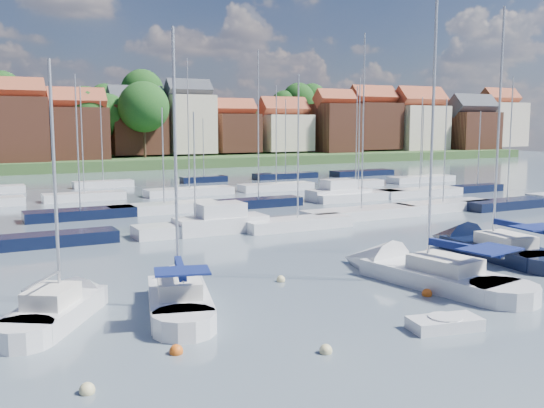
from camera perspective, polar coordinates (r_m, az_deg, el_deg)
ground at (r=66.54m, az=-7.31°, el=0.45°), size 260.00×260.00×0.00m
sailboat_left at (r=28.30m, az=-8.87°, el=-8.55°), size 5.01×10.05×13.30m
sailboat_centre at (r=33.21m, az=13.04°, el=-6.26°), size 5.20×12.52×16.49m
sailboat_navy at (r=40.96m, az=19.15°, el=-3.86°), size 4.13×12.08×16.41m
sailboat_far at (r=27.79m, az=-18.90°, el=-9.23°), size 6.70×8.53×11.67m
tender at (r=25.63m, az=15.94°, el=-10.77°), size 3.09×1.88×0.62m
buoy_a at (r=22.60m, az=-9.00°, el=-13.75°), size 0.49×0.49×0.49m
buoy_b at (r=22.47m, az=5.08°, el=-13.81°), size 0.47×0.47×0.47m
buoy_c at (r=30.24m, az=14.37°, el=-8.36°), size 0.49×0.49×0.49m
buoy_d at (r=30.67m, az=19.20°, el=-8.33°), size 0.43×0.43×0.43m
buoy_e at (r=39.40m, az=14.49°, el=-4.65°), size 0.53×0.53×0.53m
buoy_g at (r=20.20m, az=-17.00°, el=-16.67°), size 0.49×0.49×0.49m
buoy_h at (r=31.84m, az=0.84°, el=-7.31°), size 0.45×0.45×0.45m
marina_field at (r=62.72m, az=-4.13°, el=0.46°), size 79.62×41.41×15.93m
far_shore_town at (r=156.68m, az=-18.50°, el=5.88°), size 212.46×90.00×22.27m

